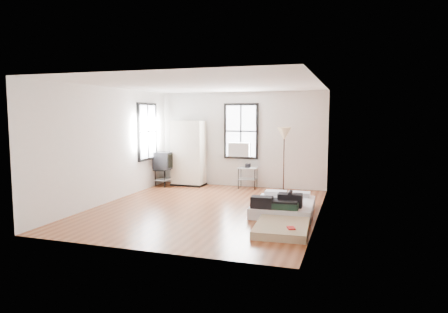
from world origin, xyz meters
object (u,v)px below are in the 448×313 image
(mattress_bare, at_px, (283,220))
(side_table, at_px, (248,172))
(wardrobe, at_px, (188,153))
(tv_stand, at_px, (165,162))
(mattress_main, at_px, (283,205))
(floor_lamp, at_px, (284,136))

(mattress_bare, xyz_separation_m, side_table, (-1.64, 3.60, 0.37))
(mattress_bare, distance_m, wardrobe, 5.03)
(tv_stand, bearing_deg, mattress_main, -27.20)
(mattress_bare, bearing_deg, floor_lamp, 95.98)
(mattress_main, height_order, side_table, side_table)
(side_table, bearing_deg, mattress_main, -60.08)
(mattress_bare, distance_m, tv_stand, 5.29)
(mattress_bare, bearing_deg, wardrobe, 131.11)
(side_table, height_order, tv_stand, tv_stand)
(wardrobe, bearing_deg, tv_stand, -156.06)
(mattress_main, relative_size, tv_stand, 1.74)
(mattress_bare, xyz_separation_m, tv_stand, (-4.13, 3.25, 0.62))
(wardrobe, bearing_deg, mattress_main, -35.78)
(side_table, height_order, floor_lamp, floor_lamp)
(mattress_main, bearing_deg, floor_lamp, 97.18)
(floor_lamp, bearing_deg, wardrobe, -180.00)
(mattress_bare, relative_size, floor_lamp, 1.04)
(mattress_main, distance_m, tv_stand, 4.57)
(mattress_main, bearing_deg, tv_stand, 148.62)
(mattress_main, xyz_separation_m, mattress_bare, (0.17, -1.05, -0.03))
(mattress_main, height_order, tv_stand, tv_stand)
(floor_lamp, distance_m, tv_stand, 3.65)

